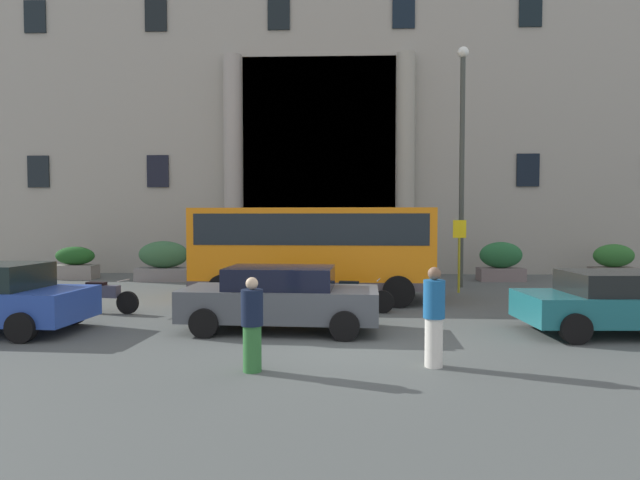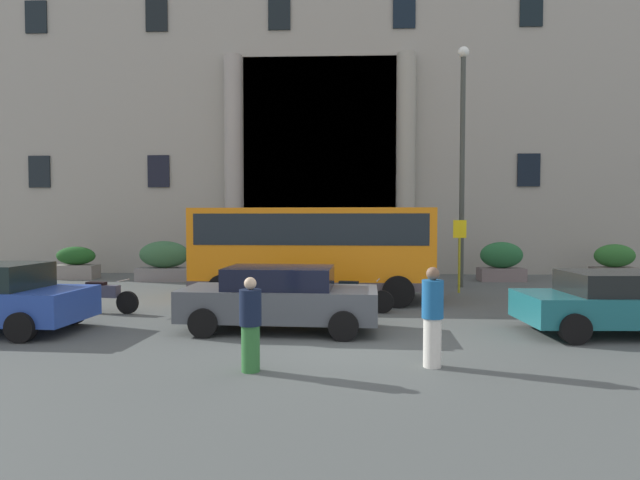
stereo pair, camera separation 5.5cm
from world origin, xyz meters
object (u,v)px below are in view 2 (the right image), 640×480
object	(u,v)px
hedge_planter_entrance_right	(241,265)
bus_stop_sign	(459,248)
pedestrian_man_crossing	(432,317)
parked_sedan_far	(280,298)
scooter_by_planter	(101,296)
lamppost_plaza_centre	(462,150)
hedge_planter_far_west	(614,263)
hedge_planter_far_east	(76,263)
parked_sedan_second	(621,302)
orange_minibus	(313,245)
hedge_planter_east	(501,262)
hedge_planter_west	(164,262)
pedestrian_child_trailing	(250,325)
motorcycle_far_end	(354,295)
motorcycle_near_kerb	(595,297)

from	to	relation	value
hedge_planter_entrance_right	bus_stop_sign	bearing A→B (deg)	-23.06
bus_stop_sign	pedestrian_man_crossing	world-z (taller)	bus_stop_sign
parked_sedan_far	scooter_by_planter	world-z (taller)	parked_sedan_far
lamppost_plaza_centre	hedge_planter_far_west	bearing A→B (deg)	18.33
hedge_planter_far_east	parked_sedan_second	bearing A→B (deg)	-29.66
orange_minibus	hedge_planter_east	size ratio (longest dim) A/B	4.08
hedge_planter_far_east	orange_minibus	bearing A→B (deg)	-26.98
hedge_planter_west	parked_sedan_second	bearing A→B (deg)	-34.99
hedge_planter_west	pedestrian_man_crossing	xyz separation A→B (m)	(8.61, -11.76, 0.07)
hedge_planter_far_east	lamppost_plaza_centre	bearing A→B (deg)	-7.84
hedge_planter_far_east	parked_sedan_second	size ratio (longest dim) A/B	0.40
hedge_planter_west	hedge_planter_far_west	xyz separation A→B (m)	(18.15, 0.59, -0.06)
hedge_planter_entrance_right	hedge_planter_far_east	world-z (taller)	hedge_planter_far_east
hedge_planter_far_east	pedestrian_child_trailing	distance (m)	15.82
hedge_planter_far_west	motorcycle_far_end	size ratio (longest dim) A/B	0.83
scooter_by_planter	lamppost_plaza_centre	bearing A→B (deg)	36.35
hedge_planter_east	parked_sedan_far	size ratio (longest dim) A/B	0.40
scooter_by_planter	pedestrian_child_trailing	world-z (taller)	pedestrian_child_trailing
hedge_planter_entrance_right	scooter_by_planter	bearing A→B (deg)	-106.81
motorcycle_far_end	pedestrian_child_trailing	distance (m)	5.73
pedestrian_man_crossing	pedestrian_child_trailing	distance (m)	3.03
hedge_planter_entrance_right	lamppost_plaza_centre	distance (m)	9.75
orange_minibus	pedestrian_man_crossing	size ratio (longest dim) A/B	4.30
bus_stop_sign	scooter_by_planter	xyz separation A→B (m)	(-10.36, -4.11, -1.07)
hedge_planter_west	hedge_planter_far_east	world-z (taller)	hedge_planter_west
parked_sedan_second	hedge_planter_far_west	bearing A→B (deg)	60.77
hedge_planter_far_east	hedge_planter_far_west	bearing A→B (deg)	0.21
scooter_by_planter	motorcycle_far_end	distance (m)	6.70
hedge_planter_far_west	parked_sedan_second	world-z (taller)	hedge_planter_far_west
pedestrian_man_crossing	parked_sedan_far	bearing A→B (deg)	51.82
orange_minibus	hedge_planter_west	xyz separation A→B (m)	(-6.27, 4.67, -0.90)
orange_minibus	hedge_planter_far_west	size ratio (longest dim) A/B	4.27
hedge_planter_far_east	motorcycle_near_kerb	distance (m)	19.08
parked_sedan_second	motorcycle_near_kerb	bearing A→B (deg)	74.01
parked_sedan_far	motorcycle_near_kerb	bearing A→B (deg)	18.58
bus_stop_sign	lamppost_plaza_centre	size ratio (longest dim) A/B	0.28
orange_minibus	parked_sedan_second	bearing A→B (deg)	-31.26
orange_minibus	parked_sedan_second	distance (m)	8.26
hedge_planter_entrance_right	pedestrian_child_trailing	xyz separation A→B (m)	(2.57, -12.59, 0.16)
parked_sedan_far	pedestrian_child_trailing	bearing A→B (deg)	-88.77
motorcycle_near_kerb	pedestrian_child_trailing	bearing A→B (deg)	-149.28
hedge_planter_entrance_right	scooter_by_planter	size ratio (longest dim) A/B	0.87
motorcycle_near_kerb	parked_sedan_second	bearing A→B (deg)	-106.23
bus_stop_sign	parked_sedan_far	xyz separation A→B (m)	(-5.38, -6.07, -0.79)
parked_sedan_far	lamppost_plaza_centre	xyz separation A→B (m)	(5.77, 7.44, 4.24)
bus_stop_sign	parked_sedan_far	bearing A→B (deg)	-131.56
parked_sedan_far	lamppost_plaza_centre	bearing A→B (deg)	55.66
parked_sedan_second	pedestrian_man_crossing	size ratio (longest dim) A/B	2.53
hedge_planter_far_west	pedestrian_child_trailing	bearing A→B (deg)	-134.59
bus_stop_sign	hedge_planter_far_east	bearing A→B (deg)	166.92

